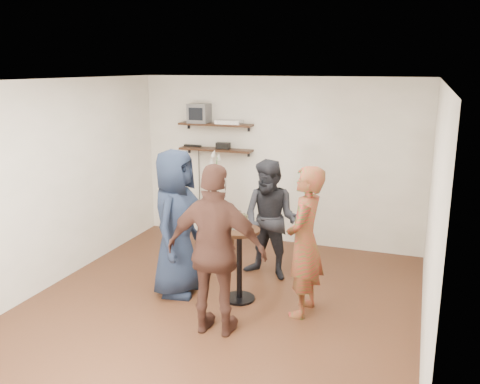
# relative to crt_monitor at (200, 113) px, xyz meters

# --- Properties ---
(room) EXTENTS (4.58, 5.08, 2.68)m
(room) POSITION_rel_crt_monitor_xyz_m (1.27, -2.38, -0.72)
(room) COLOR #402414
(room) RESTS_ON ground
(shelf_upper) EXTENTS (1.20, 0.25, 0.04)m
(shelf_upper) POSITION_rel_crt_monitor_xyz_m (0.27, 0.00, -0.17)
(shelf_upper) COLOR black
(shelf_upper) RESTS_ON room
(shelf_lower) EXTENTS (1.20, 0.25, 0.04)m
(shelf_lower) POSITION_rel_crt_monitor_xyz_m (0.27, 0.00, -0.57)
(shelf_lower) COLOR black
(shelf_lower) RESTS_ON room
(crt_monitor) EXTENTS (0.32, 0.30, 0.30)m
(crt_monitor) POSITION_rel_crt_monitor_xyz_m (0.00, 0.00, 0.00)
(crt_monitor) COLOR #59595B
(crt_monitor) RESTS_ON shelf_upper
(dvd_deck) EXTENTS (0.40, 0.24, 0.06)m
(dvd_deck) POSITION_rel_crt_monitor_xyz_m (0.51, 0.00, -0.12)
(dvd_deck) COLOR silver
(dvd_deck) RESTS_ON shelf_upper
(radio) EXTENTS (0.22, 0.10, 0.10)m
(radio) POSITION_rel_crt_monitor_xyz_m (0.40, 0.00, -0.50)
(radio) COLOR black
(radio) RESTS_ON shelf_lower
(power_strip) EXTENTS (0.30, 0.05, 0.03)m
(power_strip) POSITION_rel_crt_monitor_xyz_m (-0.16, 0.05, -0.54)
(power_strip) COLOR black
(power_strip) RESTS_ON shelf_lower
(side_table) EXTENTS (0.63, 0.63, 0.59)m
(side_table) POSITION_rel_crt_monitor_xyz_m (0.49, -0.56, -1.52)
(side_table) COLOR black
(side_table) RESTS_ON room
(vase_lilies) EXTENTS (0.19, 0.20, 0.97)m
(vase_lilies) POSITION_rel_crt_monitor_xyz_m (0.49, -0.56, -1.12)
(vase_lilies) COLOR white
(vase_lilies) RESTS_ON side_table
(drinks_table) EXTENTS (0.49, 0.49, 0.89)m
(drinks_table) POSITION_rel_crt_monitor_xyz_m (1.44, -2.10, -1.44)
(drinks_table) COLOR black
(drinks_table) RESTS_ON room
(wine_glass_fl) EXTENTS (0.07, 0.07, 0.20)m
(wine_glass_fl) POSITION_rel_crt_monitor_xyz_m (1.37, -2.13, -0.99)
(wine_glass_fl) COLOR silver
(wine_glass_fl) RESTS_ON drinks_table
(wine_glass_fr) EXTENTS (0.06, 0.06, 0.19)m
(wine_glass_fr) POSITION_rel_crt_monitor_xyz_m (1.52, -2.12, -1.00)
(wine_glass_fr) COLOR silver
(wine_glass_fr) RESTS_ON drinks_table
(wine_glass_bl) EXTENTS (0.07, 0.07, 0.20)m
(wine_glass_bl) POSITION_rel_crt_monitor_xyz_m (1.40, -2.03, -0.99)
(wine_glass_bl) COLOR silver
(wine_glass_bl) RESTS_ON drinks_table
(wine_glass_br) EXTENTS (0.06, 0.06, 0.19)m
(wine_glass_br) POSITION_rel_crt_monitor_xyz_m (1.47, -2.08, -1.00)
(wine_glass_br) COLOR silver
(wine_glass_br) RESTS_ON drinks_table
(person_plaid) EXTENTS (0.46, 0.65, 1.71)m
(person_plaid) POSITION_rel_crt_monitor_xyz_m (2.23, -2.17, -1.16)
(person_plaid) COLOR red
(person_plaid) RESTS_ON room
(person_dark) EXTENTS (0.87, 0.73, 1.59)m
(person_dark) POSITION_rel_crt_monitor_xyz_m (1.58, -1.32, -1.22)
(person_dark) COLOR black
(person_dark) RESTS_ON room
(person_navy) EXTENTS (0.65, 0.93, 1.81)m
(person_navy) POSITION_rel_crt_monitor_xyz_m (0.64, -2.17, -1.11)
(person_navy) COLOR #151D30
(person_navy) RESTS_ON room
(person_brown) EXTENTS (1.08, 0.49, 1.81)m
(person_brown) POSITION_rel_crt_monitor_xyz_m (1.48, -2.90, -1.11)
(person_brown) COLOR #41241C
(person_brown) RESTS_ON room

